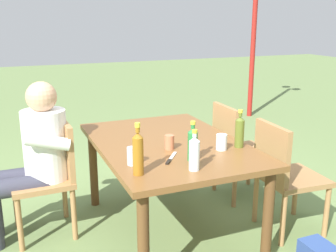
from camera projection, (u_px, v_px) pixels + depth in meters
name	position (u px, v px, depth m)	size (l,w,h in m)	color
ground_plane	(168.00, 230.00, 3.11)	(24.00, 24.00, 0.00)	#6B844C
dining_table	(168.00, 153.00, 2.94)	(1.50, 1.02, 0.73)	brown
chair_near_left	(52.00, 172.00, 2.99)	(0.45, 0.45, 0.87)	#A37547
chair_far_left	(236.00, 146.00, 3.58)	(0.45, 0.45, 0.87)	#A37547
chair_far_right	(284.00, 172.00, 2.99)	(0.47, 0.47, 0.87)	#A37547
person_in_white_shirt	(35.00, 153.00, 2.90)	(0.47, 0.61, 1.18)	white
bottle_green	(193.00, 144.00, 2.51)	(0.06, 0.06, 0.26)	#287A38
bottle_amber	(138.00, 153.00, 2.27)	(0.06, 0.06, 0.31)	#996019
bottle_clear	(194.00, 153.00, 2.35)	(0.06, 0.06, 0.25)	white
bottle_olive	(240.00, 131.00, 2.77)	(0.06, 0.06, 0.27)	#566623
cup_steel	(132.00, 156.00, 2.45)	(0.07, 0.07, 0.11)	#B2B7BC
cup_glass	(222.00, 142.00, 2.73)	(0.08, 0.08, 0.11)	silver
cup_terracotta	(169.00, 142.00, 2.74)	(0.07, 0.07, 0.10)	#BC6B47
table_knife	(171.00, 159.00, 2.55)	(0.21, 0.16, 0.01)	silver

